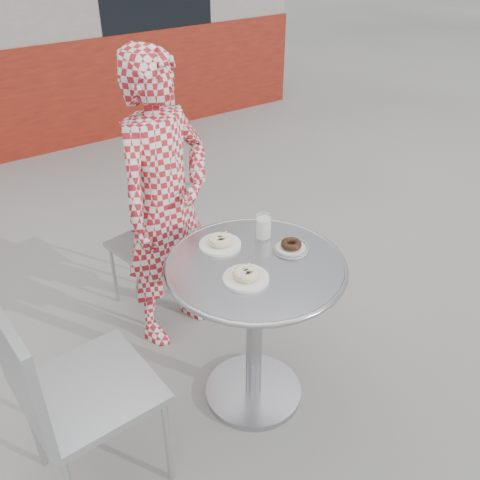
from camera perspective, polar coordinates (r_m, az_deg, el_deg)
ground at (r=2.80m, az=2.15°, el=-15.60°), size 60.00×60.00×0.00m
bistro_table at (r=2.37m, az=1.61°, el=-6.36°), size 0.78×0.78×0.79m
chair_far at (r=3.20m, az=-9.19°, el=-2.99°), size 0.45×0.45×0.81m
chair_left at (r=2.34m, az=-15.31°, el=-18.61°), size 0.50×0.49×0.99m
seated_person at (r=2.73m, az=-7.95°, el=3.72°), size 0.66×0.54×1.57m
plate_far at (r=2.36m, az=-2.15°, el=-0.22°), size 0.19×0.19×0.05m
plate_near at (r=2.15m, az=0.64°, el=-3.83°), size 0.19×0.19×0.05m
plate_checker at (r=2.35m, az=5.46°, el=-0.71°), size 0.16×0.16×0.04m
milk_cup at (r=2.41m, az=2.52°, el=1.41°), size 0.07×0.07×0.11m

